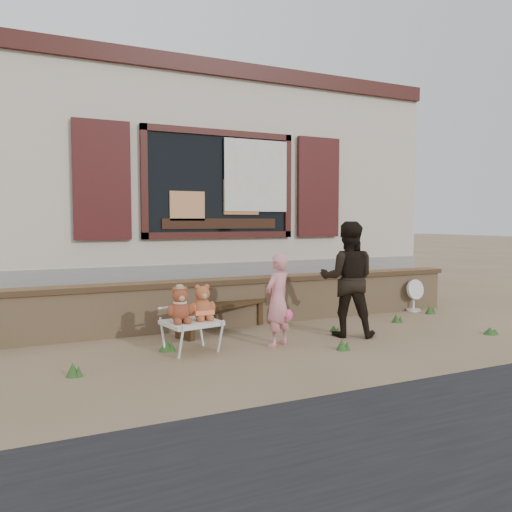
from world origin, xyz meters
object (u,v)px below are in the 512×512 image
child (278,300)px  adult (348,279)px  bench (222,311)px  folding_chair (191,324)px  teddy_bear_left (180,304)px  teddy_bear_right (202,302)px

child → adult: (1.05, 0.10, 0.19)m
bench → child: bearing=-96.5°
folding_chair → teddy_bear_left: size_ratio=1.62×
teddy_bear_left → adult: 2.20m
bench → folding_chair: bearing=-152.1°
bench → adult: adult is taller
child → adult: adult is taller
folding_chair → teddy_bear_left: teddy_bear_left is taller
teddy_bear_right → bench: bearing=46.1°
adult → bench: bearing=-1.5°
child → teddy_bear_right: bearing=-38.8°
folding_chair → child: (1.00, -0.16, 0.22)m
folding_chair → child: child is taller
bench → teddy_bear_right: size_ratio=3.58×
teddy_bear_right → adult: (1.92, -0.09, 0.17)m
folding_chair → child: 1.04m
bench → teddy_bear_left: (-0.83, -0.89, 0.28)m
folding_chair → teddy_bear_right: bearing=0.0°
teddy_bear_right → folding_chair: bearing=-180.0°
bench → teddy_bear_left: teddy_bear_left is taller
teddy_bear_left → adult: bearing=-11.5°
bench → adult: 1.72m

